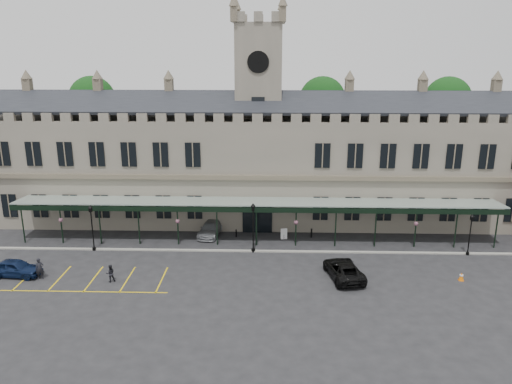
{
  "coord_description": "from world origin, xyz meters",
  "views": [
    {
      "loc": [
        1.37,
        -40.29,
        19.31
      ],
      "look_at": [
        0.0,
        6.0,
        6.0
      ],
      "focal_mm": 35.0,
      "sensor_mm": 36.0,
      "label": 1
    }
  ],
  "objects_px": {
    "car_taxi": "(211,228)",
    "person_b": "(110,273)",
    "clock_tower": "(259,106)",
    "car_left_a": "(15,268)",
    "lamp_post_right": "(470,231)",
    "car_van": "(344,270)",
    "person_a": "(40,269)",
    "traffic_cone": "(461,277)",
    "lamp_post_mid": "(253,223)",
    "lamp_post_left": "(92,224)",
    "sign_board": "(284,234)",
    "station_building": "(259,164)"
  },
  "relations": [
    {
      "from": "station_building",
      "to": "person_b",
      "type": "bearing_deg",
      "value": -125.25
    },
    {
      "from": "person_a",
      "to": "sign_board",
      "type": "bearing_deg",
      "value": -0.04
    },
    {
      "from": "person_b",
      "to": "car_taxi",
      "type": "bearing_deg",
      "value": -147.41
    },
    {
      "from": "person_a",
      "to": "car_left_a",
      "type": "bearing_deg",
      "value": 142.82
    },
    {
      "from": "car_taxi",
      "to": "person_a",
      "type": "relative_size",
      "value": 2.58
    },
    {
      "from": "station_building",
      "to": "sign_board",
      "type": "height_order",
      "value": "station_building"
    },
    {
      "from": "car_van",
      "to": "person_a",
      "type": "distance_m",
      "value": 26.45
    },
    {
      "from": "lamp_post_mid",
      "to": "person_a",
      "type": "xyz_separation_m",
      "value": [
        -18.32,
        -6.62,
        -2.03
      ]
    },
    {
      "from": "lamp_post_right",
      "to": "station_building",
      "type": "bearing_deg",
      "value": 152.79
    },
    {
      "from": "sign_board",
      "to": "lamp_post_right",
      "type": "bearing_deg",
      "value": -22.34
    },
    {
      "from": "traffic_cone",
      "to": "car_left_a",
      "type": "relative_size",
      "value": 0.16
    },
    {
      "from": "car_taxi",
      "to": "person_b",
      "type": "relative_size",
      "value": 3.16
    },
    {
      "from": "station_building",
      "to": "lamp_post_left",
      "type": "bearing_deg",
      "value": -146.85
    },
    {
      "from": "lamp_post_mid",
      "to": "car_van",
      "type": "height_order",
      "value": "lamp_post_mid"
    },
    {
      "from": "clock_tower",
      "to": "lamp_post_left",
      "type": "xyz_separation_m",
      "value": [
        -16.13,
        -10.62,
        -10.3
      ]
    },
    {
      "from": "sign_board",
      "to": "person_b",
      "type": "distance_m",
      "value": 18.41
    },
    {
      "from": "lamp_post_right",
      "to": "traffic_cone",
      "type": "height_order",
      "value": "lamp_post_right"
    },
    {
      "from": "clock_tower",
      "to": "car_left_a",
      "type": "xyz_separation_m",
      "value": [
        -21.0,
        -16.65,
        -12.34
      ]
    },
    {
      "from": "person_b",
      "to": "clock_tower",
      "type": "bearing_deg",
      "value": -150.11
    },
    {
      "from": "lamp_post_left",
      "to": "sign_board",
      "type": "relative_size",
      "value": 4.0
    },
    {
      "from": "clock_tower",
      "to": "sign_board",
      "type": "xyz_separation_m",
      "value": [
        2.85,
        -7.03,
        -12.53
      ]
    },
    {
      "from": "station_building",
      "to": "person_b",
      "type": "relative_size",
      "value": 38.26
    },
    {
      "from": "lamp_post_right",
      "to": "person_a",
      "type": "xyz_separation_m",
      "value": [
        -39.24,
        -6.45,
        -1.53
      ]
    },
    {
      "from": "lamp_post_left",
      "to": "car_van",
      "type": "height_order",
      "value": "lamp_post_left"
    },
    {
      "from": "station_building",
      "to": "car_van",
      "type": "xyz_separation_m",
      "value": [
        7.84,
        -16.04,
        -5.7
      ]
    },
    {
      "from": "lamp_post_left",
      "to": "person_b",
      "type": "height_order",
      "value": "lamp_post_left"
    },
    {
      "from": "lamp_post_left",
      "to": "person_b",
      "type": "distance_m",
      "value": 8.12
    },
    {
      "from": "car_left_a",
      "to": "car_taxi",
      "type": "height_order",
      "value": "car_left_a"
    },
    {
      "from": "clock_tower",
      "to": "station_building",
      "type": "bearing_deg",
      "value": -90.0
    },
    {
      "from": "clock_tower",
      "to": "lamp_post_mid",
      "type": "xyz_separation_m",
      "value": [
        -0.26,
        -10.54,
        -10.12
      ]
    },
    {
      "from": "sign_board",
      "to": "car_left_a",
      "type": "xyz_separation_m",
      "value": [
        -23.85,
        -9.61,
        0.19
      ]
    },
    {
      "from": "lamp_post_right",
      "to": "car_left_a",
      "type": "xyz_separation_m",
      "value": [
        -41.65,
        -5.94,
        -1.72
      ]
    },
    {
      "from": "car_left_a",
      "to": "clock_tower",
      "type": "bearing_deg",
      "value": -46.78
    },
    {
      "from": "clock_tower",
      "to": "car_left_a",
      "type": "distance_m",
      "value": 29.5
    },
    {
      "from": "lamp_post_left",
      "to": "person_a",
      "type": "distance_m",
      "value": 7.22
    },
    {
      "from": "lamp_post_mid",
      "to": "lamp_post_right",
      "type": "distance_m",
      "value": 20.92
    },
    {
      "from": "sign_board",
      "to": "traffic_cone",
      "type": "bearing_deg",
      "value": -42.35
    },
    {
      "from": "car_van",
      "to": "lamp_post_right",
      "type": "bearing_deg",
      "value": -167.77
    },
    {
      "from": "lamp_post_mid",
      "to": "car_taxi",
      "type": "height_order",
      "value": "lamp_post_mid"
    },
    {
      "from": "clock_tower",
      "to": "person_a",
      "type": "height_order",
      "value": "clock_tower"
    },
    {
      "from": "sign_board",
      "to": "station_building",
      "type": "bearing_deg",
      "value": 101.66
    },
    {
      "from": "car_van",
      "to": "person_a",
      "type": "height_order",
      "value": "person_a"
    },
    {
      "from": "person_a",
      "to": "car_van",
      "type": "bearing_deg",
      "value": -23.08
    },
    {
      "from": "lamp_post_left",
      "to": "lamp_post_mid",
      "type": "height_order",
      "value": "lamp_post_mid"
    },
    {
      "from": "lamp_post_right",
      "to": "car_taxi",
      "type": "distance_m",
      "value": 26.14
    },
    {
      "from": "clock_tower",
      "to": "car_van",
      "type": "relative_size",
      "value": 4.48
    },
    {
      "from": "station_building",
      "to": "lamp_post_mid",
      "type": "relative_size",
      "value": 11.89
    },
    {
      "from": "station_building",
      "to": "car_van",
      "type": "height_order",
      "value": "station_building"
    },
    {
      "from": "lamp_post_right",
      "to": "clock_tower",
      "type": "bearing_deg",
      "value": 152.6
    },
    {
      "from": "sign_board",
      "to": "person_b",
      "type": "bearing_deg",
      "value": -156.07
    }
  ]
}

